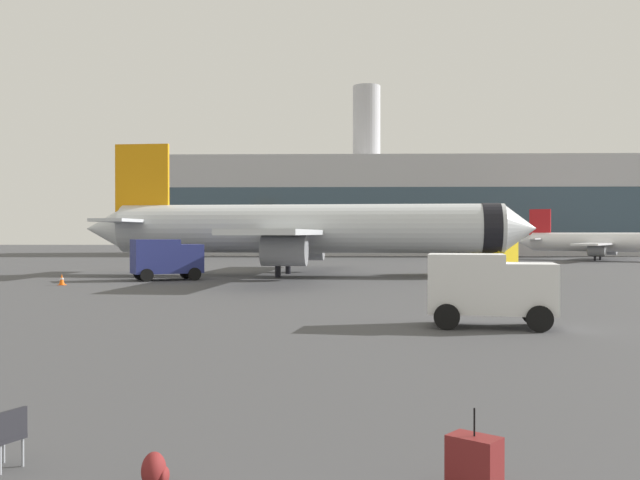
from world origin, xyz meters
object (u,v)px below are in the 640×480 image
cargo_van (490,286)px  safety_cone_far (487,278)px  safety_cone_near (62,280)px  traveller_backpack (155,471)px  airplane_taxiing (607,242)px  gate_chair (6,434)px  service_truck (166,258)px  rolling_suitcase (474,463)px  fuel_truck (477,253)px  safety_cone_mid (543,273)px  airplane_at_gate (305,229)px

cargo_van → safety_cone_far: 22.94m
safety_cone_near → traveller_backpack: size_ratio=1.52×
airplane_taxiing → gate_chair: (-37.17, -78.11, -1.73)m
safety_cone_near → safety_cone_far: bearing=5.3°
cargo_van → traveller_backpack: 18.08m
cargo_van → gate_chair: size_ratio=5.43×
service_truck → rolling_suitcase: (14.08, -41.29, -1.22)m
fuel_truck → cargo_van: size_ratio=1.31×
cargo_van → safety_cone_far: cargo_van is taller
traveller_backpack → fuel_truck: bearing=74.5°
fuel_truck → safety_cone_near: bearing=-158.1°
service_truck → safety_cone_far: (22.13, -2.45, -1.29)m
rolling_suitcase → cargo_van: bearing=77.7°
service_truck → traveller_backpack: (9.95, -41.22, -1.37)m
service_truck → rolling_suitcase: service_truck is taller
airplane_taxiing → safety_cone_mid: size_ratio=25.63×
rolling_suitcase → traveller_backpack: (-4.13, 0.07, -0.16)m
safety_cone_near → safety_cone_mid: (32.99, 8.21, 0.02)m
airplane_at_gate → fuel_truck: 13.69m
safety_cone_near → safety_cone_mid: bearing=14.0°
safety_cone_near → traveller_backpack: 39.38m
safety_cone_near → safety_cone_far: 27.77m
airplane_at_gate → rolling_suitcase: 47.23m
rolling_suitcase → traveller_backpack: size_ratio=2.29×
service_truck → traveller_backpack: 42.43m
safety_cone_mid → traveller_backpack: 47.75m
airplane_at_gate → safety_cone_near: bearing=-145.0°
airplane_taxiing → airplane_at_gate: bearing=-137.7°
airplane_at_gate → safety_cone_far: (12.50, -8.07, -3.34)m
airplane_taxiing → safety_cone_far: bearing=-119.5°
airplane_taxiing → fuel_truck: airplane_taxiing is taller
fuel_truck → gate_chair: 49.55m
airplane_taxiing → cargo_van: bearing=-113.5°
service_truck → safety_cone_mid: 27.68m
service_truck → safety_cone_mid: (27.47, 3.20, -1.23)m
cargo_van → traveller_backpack: cargo_van is taller
cargo_van → gate_chair: 18.57m
airplane_at_gate → gate_chair: 46.29m
safety_cone_mid → service_truck: bearing=-173.4°
safety_cone_far → rolling_suitcase: size_ratio=0.59×
fuel_truck → safety_cone_mid: bearing=-37.6°
airplane_at_gate → service_truck: bearing=-149.7°
airplane_at_gate → safety_cone_mid: (17.84, -2.42, -3.28)m
traveller_backpack → rolling_suitcase: bearing=-0.9°
safety_cone_far → traveller_backpack: (-12.18, -38.77, -0.08)m
service_truck → airplane_taxiing: bearing=40.0°
service_truck → safety_cone_near: bearing=-137.8°
cargo_van → safety_cone_far: size_ratio=7.25×
fuel_truck → safety_cone_near: 30.94m
rolling_suitcase → traveller_backpack: bearing=179.1°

